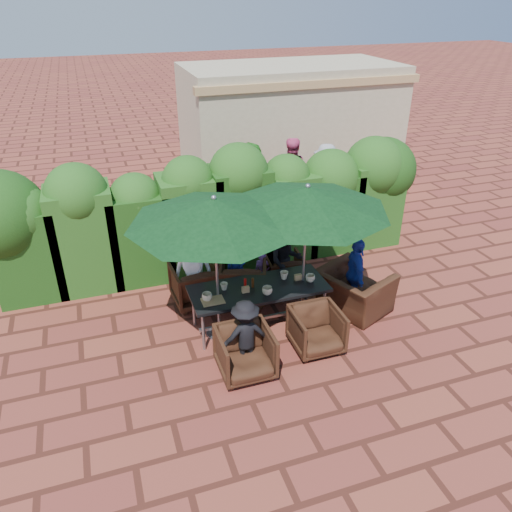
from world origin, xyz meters
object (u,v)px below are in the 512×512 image
object	(u,v)px
dining_table	(259,291)
chair_near_left	(245,351)
umbrella_left	(214,211)
chair_far_mid	(243,278)
chair_far_left	(195,282)
chair_far_right	(284,269)
chair_near_right	(317,328)
umbrella_right	(307,199)
chair_end_right	(354,285)

from	to	relation	value
dining_table	chair_near_left	xyz separation A→B (m)	(-0.58, -1.06, -0.27)
umbrella_left	chair_far_mid	xyz separation A→B (m)	(0.70, 0.89, -1.78)
chair_far_left	chair_far_mid	bearing A→B (deg)	165.62
chair_far_right	chair_near_left	xyz separation A→B (m)	(-1.45, -2.13, 0.05)
chair_far_right	chair_near_right	size ratio (longest dim) A/B	0.92
chair_far_right	chair_near_right	bearing A→B (deg)	89.82
chair_far_right	umbrella_left	bearing A→B (deg)	40.52
chair_near_right	chair_far_mid	bearing A→B (deg)	111.16
chair_near_left	umbrella_right	bearing A→B (deg)	37.71
chair_far_mid	chair_near_left	xyz separation A→B (m)	(-0.58, -1.94, -0.03)
umbrella_left	chair_far_mid	distance (m)	2.11
chair_far_left	chair_far_mid	world-z (taller)	chair_far_mid
dining_table	chair_near_left	world-z (taller)	chair_near_left
umbrella_right	chair_far_mid	size ratio (longest dim) A/B	3.05
dining_table	chair_far_left	xyz separation A→B (m)	(-0.85, 1.04, -0.26)
chair_end_right	chair_far_mid	bearing A→B (deg)	37.44
chair_far_mid	chair_far_right	bearing A→B (deg)	-147.67
umbrella_right	chair_far_mid	bearing A→B (deg)	131.06
chair_near_left	chair_end_right	xyz separation A→B (m)	(2.31, 0.96, 0.10)
umbrella_left	chair_near_left	size ratio (longest dim) A/B	3.26
umbrella_right	chair_near_left	bearing A→B (deg)	-142.42
chair_near_left	chair_near_right	bearing A→B (deg)	8.64
chair_far_right	chair_end_right	xyz separation A→B (m)	(0.87, -1.16, 0.15)
dining_table	chair_near_right	xyz separation A→B (m)	(0.66, -0.88, -0.29)
umbrella_right	dining_table	bearing A→B (deg)	178.69
dining_table	umbrella_right	bearing A→B (deg)	-1.31
dining_table	chair_near_right	distance (m)	1.14
chair_far_right	chair_near_left	distance (m)	2.57
umbrella_left	chair_far_right	world-z (taller)	umbrella_left
dining_table	chair_near_left	distance (m)	1.24
dining_table	umbrella_left	xyz separation A→B (m)	(-0.70, -0.01, 1.54)
chair_far_right	chair_end_right	size ratio (longest dim) A/B	0.61
umbrella_right	chair_end_right	world-z (taller)	umbrella_right
chair_far_right	dining_table	bearing A→B (deg)	56.64
chair_near_right	dining_table	bearing A→B (deg)	127.62
chair_far_left	chair_end_right	xyz separation A→B (m)	(2.59, -1.14, 0.09)
umbrella_right	chair_far_right	size ratio (longest dim) A/B	3.72
chair_near_right	chair_far_left	bearing A→B (deg)	128.92
chair_far_left	chair_end_right	bearing A→B (deg)	152.73
chair_far_right	chair_end_right	world-z (taller)	chair_end_right
chair_far_left	chair_far_right	xyz separation A→B (m)	(1.73, 0.02, -0.06)
chair_far_left	chair_near_left	distance (m)	2.12
umbrella_left	umbrella_right	xyz separation A→B (m)	(1.48, -0.00, -0.00)
chair_far_mid	chair_far_right	distance (m)	0.89
chair_near_right	chair_end_right	xyz separation A→B (m)	(1.08, 0.78, 0.12)
chair_far_left	chair_end_right	distance (m)	2.83
umbrella_left	chair_end_right	xyz separation A→B (m)	(2.44, -0.08, -1.71)
chair_far_left	chair_far_right	distance (m)	1.73
chair_near_left	chair_near_right	size ratio (longest dim) A/B	1.05
chair_far_left	chair_near_left	bearing A→B (deg)	93.92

